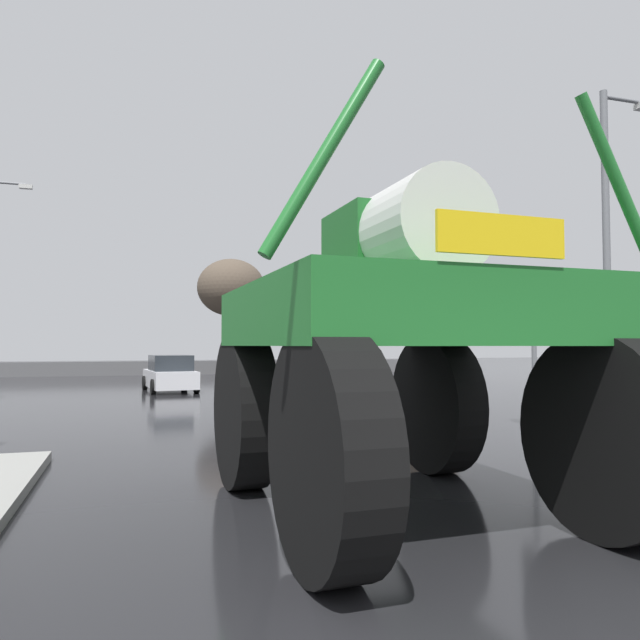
# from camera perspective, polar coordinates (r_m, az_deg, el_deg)

# --- Properties ---
(ground_plane) EXTENTS (120.00, 120.00, 0.00)m
(ground_plane) POSITION_cam_1_polar(r_m,az_deg,el_deg) (20.08, -8.58, -7.93)
(ground_plane) COLOR black
(oversize_sprayer) EXTENTS (4.20, 5.48, 4.40)m
(oversize_sprayer) POSITION_cam_1_polar(r_m,az_deg,el_deg) (7.09, 7.45, -2.37)
(oversize_sprayer) COLOR black
(oversize_sprayer) RESTS_ON ground
(sedan_ahead) EXTENTS (2.19, 4.25, 1.52)m
(sedan_ahead) POSITION_cam_1_polar(r_m,az_deg,el_deg) (25.76, -14.18, -5.07)
(sedan_ahead) COLOR silver
(sedan_ahead) RESTS_ON ground
(traffic_signal_near_right) EXTENTS (0.24, 0.54, 3.59)m
(traffic_signal_near_right) POSITION_cam_1_polar(r_m,az_deg,el_deg) (14.27, 19.40, 0.47)
(traffic_signal_near_right) COLOR slate
(traffic_signal_near_right) RESTS_ON ground
(streetlight_near_right) EXTENTS (1.65, 0.24, 8.33)m
(streetlight_near_right) POSITION_cam_1_polar(r_m,az_deg,el_deg) (16.62, 26.04, 7.02)
(streetlight_near_right) COLOR slate
(streetlight_near_right) RESTS_ON ground
(bare_tree_right) EXTENTS (3.41, 3.41, 5.79)m
(bare_tree_right) POSITION_cam_1_polar(r_m,az_deg,el_deg) (29.85, 9.73, 2.19)
(bare_tree_right) COLOR #473828
(bare_tree_right) RESTS_ON ground
(bare_tree_far_center) EXTENTS (4.08, 4.08, 7.18)m
(bare_tree_far_center) POSITION_cam_1_polar(r_m,az_deg,el_deg) (36.58, -8.52, 3.05)
(bare_tree_far_center) COLOR #473828
(bare_tree_far_center) RESTS_ON ground
(roadside_barrier) EXTENTS (31.51, 0.24, 0.90)m
(roadside_barrier) POSITION_cam_1_polar(r_m,az_deg,el_deg) (40.28, -13.19, -4.48)
(roadside_barrier) COLOR #59595B
(roadside_barrier) RESTS_ON ground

